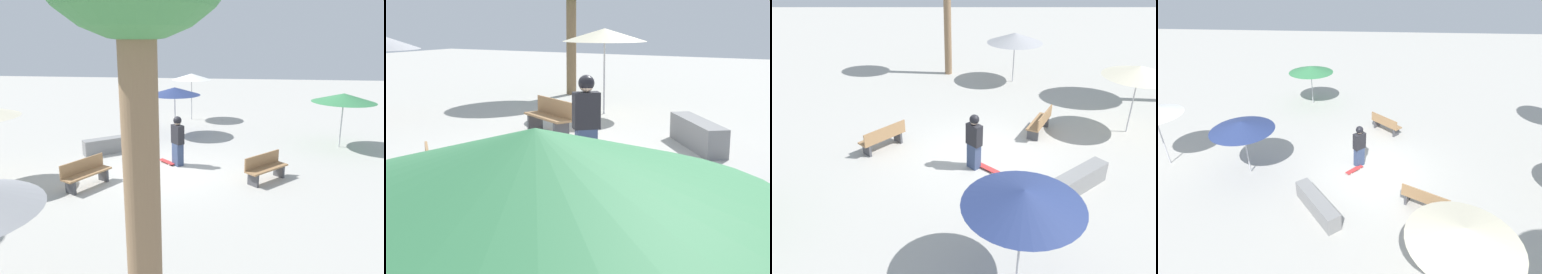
% 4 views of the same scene
% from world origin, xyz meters
% --- Properties ---
extents(ground_plane, '(60.00, 60.00, 0.00)m').
position_xyz_m(ground_plane, '(0.00, 0.00, 0.00)').
color(ground_plane, '#B2AFA8').
extents(skater_main, '(0.51, 0.52, 1.77)m').
position_xyz_m(skater_main, '(-0.38, -0.61, 0.95)').
color(skater_main, '#38476B').
rests_on(skater_main, ground_plane).
extents(skateboard, '(0.72, 0.69, 0.07)m').
position_xyz_m(skateboard, '(0.05, -0.76, 0.06)').
color(skateboard, red).
rests_on(skateboard, ground_plane).
extents(concrete_ledge, '(2.04, 1.75, 0.60)m').
position_xyz_m(concrete_ledge, '(2.43, -1.83, 0.30)').
color(concrete_ledge, gray).
rests_on(concrete_ledge, ground_plane).
extents(bench_near, '(1.13, 1.62, 0.85)m').
position_xyz_m(bench_near, '(2.06, 1.69, 0.43)').
color(bench_near, '#47474C').
rests_on(bench_near, ground_plane).
extents(bench_far, '(1.42, 1.46, 0.85)m').
position_xyz_m(bench_far, '(-3.34, 0.54, 0.43)').
color(bench_far, '#47474C').
rests_on(bench_far, ground_plane).
extents(shade_umbrella_cream, '(2.42, 2.42, 2.47)m').
position_xyz_m(shade_umbrella_cream, '(5.25, 1.80, 2.28)').
color(shade_umbrella_cream, '#B7B7BC').
rests_on(shade_umbrella_cream, ground_plane).
extents(shade_umbrella_navy, '(2.34, 2.34, 2.22)m').
position_xyz_m(shade_umbrella_navy, '(0.42, -4.85, 2.04)').
color(shade_umbrella_navy, '#B7B7BC').
rests_on(shade_umbrella_navy, ground_plane).
extents(shade_umbrella_green, '(2.52, 2.52, 2.23)m').
position_xyz_m(shade_umbrella_green, '(-6.65, -3.67, 2.05)').
color(shade_umbrella_green, '#B7B7BC').
rests_on(shade_umbrella_green, ground_plane).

